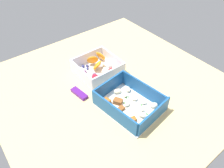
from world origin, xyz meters
The scene contains 4 objects.
table_surface centered at (0.00, 0.00, 1.00)cm, with size 80.00×80.00×2.00cm, color tan.
pasta_container centered at (-11.92, 1.78, 3.99)cm, with size 21.30×17.33×6.39cm.
fruit_bowl centered at (10.03, -1.18, 3.91)cm, with size 15.45×15.85×5.58cm.
candy_bar centered at (3.38, 11.64, 2.60)cm, with size 7.00×2.40×1.20cm, color #51197A.
Camera 1 is at (-45.18, 34.73, 55.99)cm, focal length 33.92 mm.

